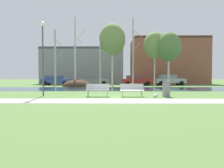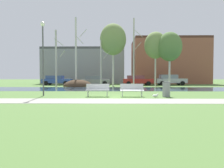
# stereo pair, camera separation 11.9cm
# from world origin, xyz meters

# --- Properties ---
(ground_plane) EXTENTS (120.00, 120.00, 0.00)m
(ground_plane) POSITION_xyz_m (0.00, 10.00, 0.00)
(ground_plane) COLOR #517538
(paved_path_strip) EXTENTS (60.00, 2.43, 0.01)m
(paved_path_strip) POSITION_xyz_m (0.00, -1.93, 0.01)
(paved_path_strip) COLOR #9E998E
(paved_path_strip) RESTS_ON ground
(river_band) EXTENTS (80.00, 7.06, 0.01)m
(river_band) POSITION_xyz_m (0.00, 9.25, 0.00)
(river_band) COLOR #284256
(river_band) RESTS_ON ground
(soil_mound) EXTENTS (3.85, 3.22, 1.81)m
(soil_mound) POSITION_xyz_m (-4.94, 14.35, 0.00)
(soil_mound) COLOR #423021
(soil_mound) RESTS_ON ground
(bench_left) EXTENTS (1.60, 0.57, 0.87)m
(bench_left) POSITION_xyz_m (-1.18, 0.67, 0.47)
(bench_left) COLOR #B2B5B7
(bench_left) RESTS_ON ground
(bench_right) EXTENTS (1.60, 0.57, 0.87)m
(bench_right) POSITION_xyz_m (1.18, 0.67, 0.47)
(bench_right) COLOR #B2B5B7
(bench_right) RESTS_ON ground
(trash_bin) EXTENTS (0.54, 0.54, 1.01)m
(trash_bin) POSITION_xyz_m (3.50, 0.58, 0.52)
(trash_bin) COLOR gray
(trash_bin) RESTS_ON ground
(seagull) EXTENTS (0.45, 0.17, 0.26)m
(seagull) POSITION_xyz_m (2.67, -0.00, 0.13)
(seagull) COLOR white
(seagull) RESTS_ON ground
(streetlamp) EXTENTS (0.32, 0.32, 5.22)m
(streetlamp) POSITION_xyz_m (-5.06, 1.09, 3.50)
(streetlamp) COLOR #4C4C51
(streetlamp) RESTS_ON ground
(birch_far_left) EXTENTS (1.37, 2.23, 7.41)m
(birch_far_left) POSITION_xyz_m (-7.73, 14.20, 3.77)
(birch_far_left) COLOR #BCB7A8
(birch_far_left) RESTS_ON ground
(birch_left) EXTENTS (1.59, 2.49, 9.07)m
(birch_left) POSITION_xyz_m (-5.13, 14.32, 4.64)
(birch_left) COLOR beige
(birch_left) RESTS_ON ground
(birch_center_left) EXTENTS (1.26, 2.04, 6.10)m
(birch_center_left) POSITION_xyz_m (-1.84, 14.21, 3.12)
(birch_center_left) COLOR beige
(birch_center_left) RESTS_ON ground
(birch_center) EXTENTS (3.49, 3.49, 8.37)m
(birch_center) POSITION_xyz_m (-0.30, 14.98, 6.25)
(birch_center) COLOR beige
(birch_center) RESTS_ON ground
(birch_center_right) EXTENTS (1.28, 2.14, 9.04)m
(birch_center_right) POSITION_xyz_m (2.48, 14.76, 4.59)
(birch_center_right) COLOR #BCB7A8
(birch_center_right) RESTS_ON ground
(birch_right) EXTENTS (2.99, 2.99, 7.30)m
(birch_right) POSITION_xyz_m (5.40, 15.15, 5.49)
(birch_right) COLOR #BCB7A8
(birch_right) RESTS_ON ground
(birch_far_right) EXTENTS (3.14, 3.14, 7.06)m
(birch_far_right) POSITION_xyz_m (7.03, 14.08, 5.16)
(birch_far_right) COLOR beige
(birch_far_right) RESTS_ON ground
(parked_van_nearest_blue) EXTENTS (4.39, 2.15, 1.45)m
(parked_van_nearest_blue) POSITION_xyz_m (-8.90, 18.59, 0.77)
(parked_van_nearest_blue) COLOR #2D4793
(parked_van_nearest_blue) RESTS_ON ground
(parked_sedan_second_grey) EXTENTS (4.27, 2.03, 1.39)m
(parked_sedan_second_grey) POSITION_xyz_m (-3.06, 18.48, 0.74)
(parked_sedan_second_grey) COLOR slate
(parked_sedan_second_grey) RESTS_ON ground
(parked_hatch_third_red) EXTENTS (4.35, 2.13, 1.47)m
(parked_hatch_third_red) POSITION_xyz_m (3.24, 17.86, 0.78)
(parked_hatch_third_red) COLOR maroon
(parked_hatch_third_red) RESTS_ON ground
(parked_wagon_fourth_silver) EXTENTS (4.55, 2.13, 1.59)m
(parked_wagon_fourth_silver) POSITION_xyz_m (8.28, 18.75, 0.83)
(parked_wagon_fourth_silver) COLOR #B2B5BC
(parked_wagon_fourth_silver) RESTS_ON ground
(building_grey_warehouse) EXTENTS (14.91, 8.72, 6.55)m
(building_grey_warehouse) POSITION_xyz_m (-5.90, 28.22, 3.28)
(building_grey_warehouse) COLOR gray
(building_grey_warehouse) RESTS_ON ground
(building_brick_low) EXTENTS (12.88, 9.93, 8.11)m
(building_brick_low) POSITION_xyz_m (9.81, 27.07, 4.06)
(building_brick_low) COLOR brown
(building_brick_low) RESTS_ON ground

